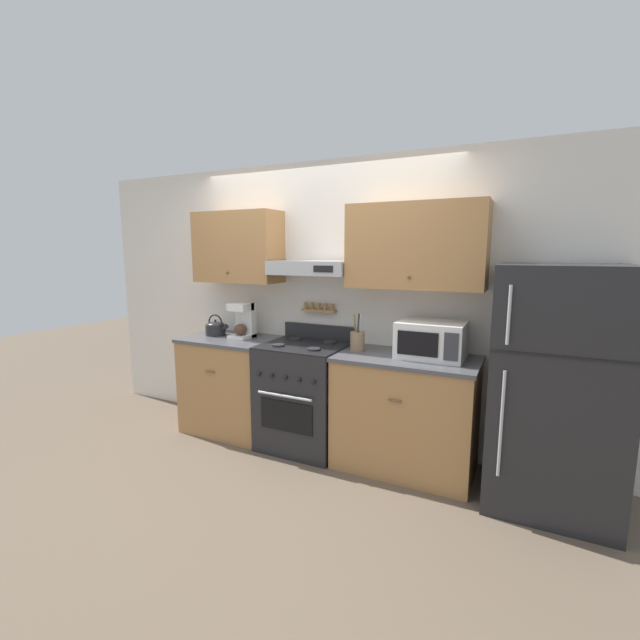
{
  "coord_description": "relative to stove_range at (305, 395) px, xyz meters",
  "views": [
    {
      "loc": [
        1.75,
        -2.91,
        1.74
      ],
      "look_at": [
        0.18,
        0.27,
        1.17
      ],
      "focal_mm": 24.0,
      "sensor_mm": 36.0,
      "label": 1
    }
  ],
  "objects": [
    {
      "name": "counter_right",
      "position": [
        0.92,
        0.01,
        -0.01
      ],
      "size": [
        1.1,
        0.66,
        0.92
      ],
      "color": "#AD7A47",
      "rests_on": "ground_plane"
    },
    {
      "name": "coffee_maker",
      "position": [
        -0.71,
        0.08,
        0.62
      ],
      "size": [
        0.19,
        0.22,
        0.34
      ],
      "color": "white",
      "rests_on": "counter_left"
    },
    {
      "name": "microwave",
      "position": [
        1.09,
        0.07,
        0.59
      ],
      "size": [
        0.51,
        0.39,
        0.28
      ],
      "color": "white",
      "rests_on": "counter_right"
    },
    {
      "name": "utensil_crock",
      "position": [
        0.48,
        0.05,
        0.54
      ],
      "size": [
        0.12,
        0.12,
        0.31
      ],
      "color": "#8E7051",
      "rests_on": "counter_right"
    },
    {
      "name": "wall_back",
      "position": [
        0.04,
        0.3,
        0.95
      ],
      "size": [
        5.2,
        0.46,
        2.55
      ],
      "color": "silver",
      "rests_on": "ground_plane"
    },
    {
      "name": "tea_kettle",
      "position": [
        -1.02,
        0.05,
        0.52
      ],
      "size": [
        0.25,
        0.2,
        0.21
      ],
      "color": "#232326",
      "rests_on": "counter_left"
    },
    {
      "name": "refrigerator",
      "position": [
        1.95,
        -0.05,
        0.36
      ],
      "size": [
        0.81,
        0.75,
        1.66
      ],
      "color": "#232326",
      "rests_on": "ground_plane"
    },
    {
      "name": "counter_left",
      "position": [
        -0.81,
        0.01,
        -0.01
      ],
      "size": [
        0.89,
        0.66,
        0.92
      ],
      "color": "#AD7A47",
      "rests_on": "ground_plane"
    },
    {
      "name": "stove_range",
      "position": [
        0.0,
        0.0,
        0.0
      ],
      "size": [
        0.72,
        0.68,
        1.07
      ],
      "color": "#232326",
      "rests_on": "ground_plane"
    },
    {
      "name": "ground_plane",
      "position": [
        0.0,
        -0.32,
        -0.47
      ],
      "size": [
        16.0,
        16.0,
        0.0
      ],
      "primitive_type": "plane",
      "color": "brown"
    }
  ]
}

